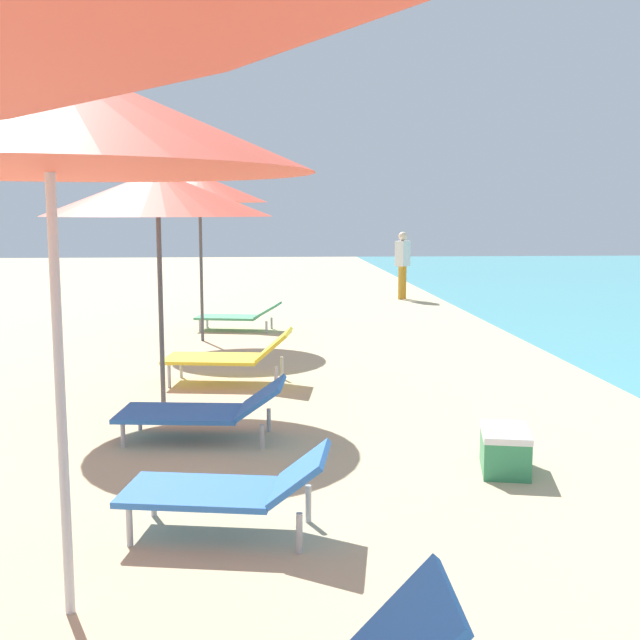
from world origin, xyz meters
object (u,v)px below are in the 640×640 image
object	(u,v)px
lounger_third_shoreside	(229,487)
cooler_box	(505,450)
lounger_fourth_inland	(204,409)
lounger_farthest_shoreside	(239,316)
umbrella_fourth	(158,194)
umbrella_third	(47,114)
umbrella_farthest	(200,188)
lounger_fourth_shoreside	(231,355)
person_walking_near	(403,259)

from	to	relation	value
lounger_third_shoreside	cooler_box	bearing A→B (deg)	-143.47
lounger_fourth_inland	lounger_farthest_shoreside	xyz separation A→B (m)	(0.09, 6.50, -0.02)
lounger_third_shoreside	umbrella_fourth	bearing A→B (deg)	-66.03
lounger_third_shoreside	umbrella_fourth	xyz separation A→B (m)	(-0.84, 3.26, 1.90)
umbrella_third	lounger_third_shoreside	xyz separation A→B (m)	(0.77, 0.93, -2.17)
umbrella_farthest	lounger_third_shoreside	bearing A→B (deg)	-84.11
lounger_fourth_shoreside	cooler_box	world-z (taller)	lounger_fourth_shoreside
umbrella_third	person_walking_near	world-z (taller)	umbrella_third
umbrella_fourth	umbrella_farthest	distance (m)	4.28
lounger_third_shoreside	lounger_fourth_shoreside	distance (m)	4.41
lounger_farthest_shoreside	person_walking_near	distance (m)	5.93
umbrella_third	person_walking_near	size ratio (longest dim) A/B	1.79
umbrella_fourth	person_walking_near	xyz separation A→B (m)	(4.25, 9.97, -1.26)
umbrella_fourth	cooler_box	xyz separation A→B (m)	(2.95, -2.19, -2.04)
umbrella_third	lounger_fourth_shoreside	size ratio (longest dim) A/B	1.80
umbrella_third	lounger_fourth_inland	xyz separation A→B (m)	(0.44, 3.04, -2.21)
lounger_farthest_shoreside	cooler_box	world-z (taller)	lounger_farthest_shoreside
cooler_box	lounger_fourth_shoreside	bearing A→B (deg)	124.51
lounger_fourth_shoreside	umbrella_farthest	world-z (taller)	umbrella_farthest
lounger_fourth_shoreside	umbrella_farthest	bearing A→B (deg)	-71.41
cooler_box	umbrella_fourth	bearing A→B (deg)	143.33
umbrella_third	person_walking_near	distance (m)	14.85
lounger_fourth_shoreside	lounger_fourth_inland	bearing A→B (deg)	94.51
lounger_fourth_shoreside	umbrella_farthest	xyz separation A→B (m)	(-0.59, 3.14, 2.05)
umbrella_third	lounger_fourth_inland	bearing A→B (deg)	81.69
umbrella_third	lounger_farthest_shoreside	world-z (taller)	umbrella_third
lounger_fourth_shoreside	umbrella_farthest	size ratio (longest dim) A/B	0.59
umbrella_fourth	person_walking_near	distance (m)	10.91
lounger_third_shoreside	umbrella_fourth	world-z (taller)	umbrella_fourth
umbrella_third	cooler_box	world-z (taller)	umbrella_third
umbrella_third	lounger_fourth_shoreside	world-z (taller)	umbrella_third
umbrella_third	umbrella_fourth	size ratio (longest dim) A/B	1.13
umbrella_fourth	lounger_fourth_inland	distance (m)	2.31
umbrella_third	umbrella_fourth	bearing A→B (deg)	90.98
lounger_fourth_shoreside	cooler_box	bearing A→B (deg)	132.42
lounger_third_shoreside	lounger_farthest_shoreside	size ratio (longest dim) A/B	0.90
lounger_fourth_inland	umbrella_farthest	world-z (taller)	umbrella_farthest
umbrella_third	lounger_farthest_shoreside	size ratio (longest dim) A/B	1.85
lounger_fourth_shoreside	lounger_farthest_shoreside	distance (m)	4.21
lounger_third_shoreside	umbrella_fourth	distance (m)	3.87
umbrella_fourth	lounger_fourth_shoreside	size ratio (longest dim) A/B	1.60
lounger_fourth_shoreside	umbrella_third	bearing A→B (deg)	91.70
lounger_third_shoreside	umbrella_farthest	size ratio (longest dim) A/B	0.51
umbrella_farthest	lounger_farthest_shoreside	bearing A→B (deg)	63.13
lounger_fourth_shoreside	person_walking_near	bearing A→B (deg)	-104.24
lounger_fourth_inland	umbrella_farthest	xyz separation A→B (m)	(-0.46, 5.43, 2.11)
lounger_farthest_shoreside	lounger_fourth_inland	bearing A→B (deg)	100.17
lounger_third_shoreside	cooler_box	distance (m)	2.37
lounger_farthest_shoreside	lounger_third_shoreside	bearing A→B (deg)	102.50
lounger_third_shoreside	lounger_fourth_inland	distance (m)	2.14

